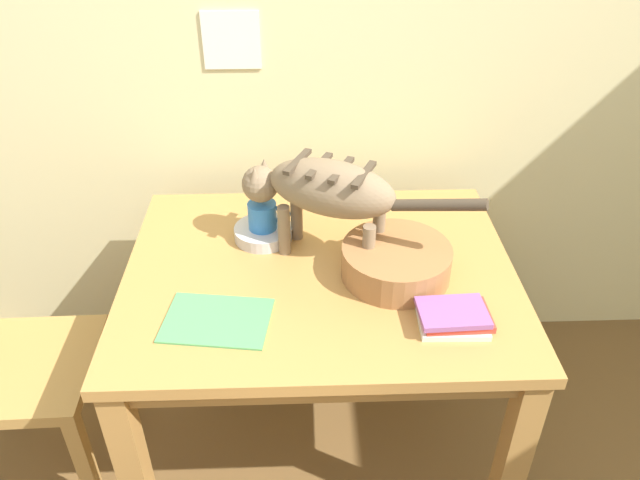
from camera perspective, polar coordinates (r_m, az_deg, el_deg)
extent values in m
cube|color=beige|center=(2.09, -1.30, 19.13)|extent=(5.13, 0.10, 2.50)
cube|color=white|center=(2.06, -8.16, 17.71)|extent=(0.18, 0.01, 0.18)
cube|color=#B17F40|center=(1.78, 0.00, -3.12)|extent=(1.11, 0.88, 0.03)
cube|color=#A3743B|center=(1.81, 0.00, -4.44)|extent=(1.03, 0.80, 0.07)
cube|color=#B17F40|center=(1.83, -16.58, -20.12)|extent=(0.07, 0.07, 0.70)
cube|color=#B17F40|center=(1.86, 17.16, -19.15)|extent=(0.07, 0.07, 0.70)
cube|color=#B17F40|center=(2.36, -12.75, -4.64)|extent=(0.07, 0.07, 0.70)
cube|color=#B17F40|center=(2.38, 11.94, -4.11)|extent=(0.07, 0.07, 0.70)
ellipsoid|color=#816A4E|center=(1.71, 1.07, 4.79)|extent=(0.40, 0.30, 0.16)
cube|color=#473A2B|center=(1.65, 4.07, 6.02)|extent=(0.08, 0.14, 0.01)
cube|color=#473A2B|center=(1.67, 1.97, 6.44)|extent=(0.08, 0.14, 0.01)
cube|color=#473A2B|center=(1.69, -0.08, 6.84)|extent=(0.08, 0.14, 0.01)
cube|color=#473A2B|center=(1.71, -2.08, 7.22)|extent=(0.08, 0.14, 0.01)
cylinder|color=#816A4E|center=(1.79, -3.32, 0.91)|extent=(0.04, 0.04, 0.16)
cylinder|color=#816A4E|center=(1.86, -2.17, 2.26)|extent=(0.04, 0.04, 0.16)
cylinder|color=#816A4E|center=(1.71, 4.47, -0.94)|extent=(0.04, 0.04, 0.16)
cylinder|color=#816A4E|center=(1.78, 5.38, 0.55)|extent=(0.04, 0.04, 0.16)
sphere|color=#816A4E|center=(1.81, -5.51, 5.15)|extent=(0.11, 0.11, 0.11)
cone|color=#816A4E|center=(1.76, -6.03, 6.01)|extent=(0.04, 0.04, 0.04)
cone|color=#816A4E|center=(1.81, -5.15, 6.85)|extent=(0.04, 0.04, 0.04)
cylinder|color=#473A2B|center=(1.63, 10.83, 3.19)|extent=(0.24, 0.13, 0.09)
cylinder|color=#BCB7B6|center=(1.89, -5.23, 0.68)|extent=(0.18, 0.18, 0.04)
cylinder|color=#2D75C7|center=(1.86, -5.33, 2.24)|extent=(0.09, 0.09, 0.08)
torus|color=#2D75C7|center=(1.86, -3.64, 2.39)|extent=(0.06, 0.01, 0.06)
cube|color=#4F9F5C|center=(1.62, -9.45, -7.28)|extent=(0.29, 0.23, 0.01)
cube|color=silver|center=(1.62, 12.09, -7.45)|extent=(0.17, 0.13, 0.02)
cube|color=red|center=(1.61, 12.39, -6.82)|extent=(0.17, 0.13, 0.02)
cube|color=#8D5194|center=(1.59, 12.10, -6.53)|extent=(0.18, 0.13, 0.01)
cylinder|color=#9B673B|center=(1.73, 7.01, -1.99)|extent=(0.30, 0.30, 0.09)
cylinder|color=#462E1A|center=(1.73, 7.02, -1.87)|extent=(0.25, 0.25, 0.08)
cube|color=#AF8242|center=(2.09, -25.70, -10.60)|extent=(0.43, 0.43, 0.04)
cube|color=#AF8242|center=(2.31, -18.43, -11.52)|extent=(0.04, 0.04, 0.42)
cube|color=#AF8242|center=(2.07, -20.68, -18.93)|extent=(0.04, 0.04, 0.42)
cube|color=#AF8242|center=(2.44, -27.13, -11.20)|extent=(0.04, 0.04, 0.42)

